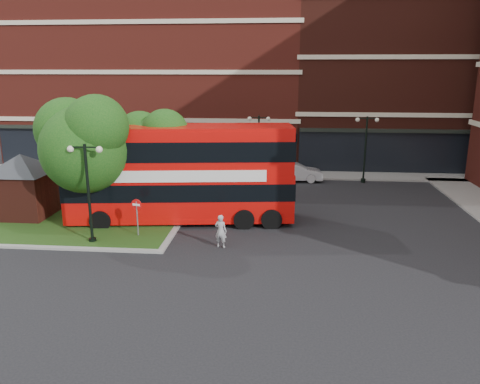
# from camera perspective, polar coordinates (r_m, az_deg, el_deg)

# --- Properties ---
(ground) EXTENTS (120.00, 120.00, 0.00)m
(ground) POSITION_cam_1_polar(r_m,az_deg,el_deg) (22.80, -4.71, -6.93)
(ground) COLOR black
(ground) RESTS_ON ground
(pavement_far) EXTENTS (44.00, 3.00, 0.12)m
(pavement_far) POSITION_cam_1_polar(r_m,az_deg,el_deg) (38.46, -0.58, 2.29)
(pavement_far) COLOR slate
(pavement_far) RESTS_ON ground
(terrace_far_left) EXTENTS (26.00, 12.00, 14.00)m
(terrace_far_left) POSITION_cam_1_polar(r_m,az_deg,el_deg) (46.37, -9.80, 12.89)
(terrace_far_left) COLOR maroon
(terrace_far_left) RESTS_ON ground
(terrace_far_right) EXTENTS (18.00, 12.00, 16.00)m
(terrace_far_right) POSITION_cam_1_polar(r_m,az_deg,el_deg) (46.01, 18.54, 13.59)
(terrace_far_right) COLOR #471911
(terrace_far_right) RESTS_ON ground
(traffic_island) EXTENTS (12.60, 7.60, 0.15)m
(traffic_island) POSITION_cam_1_polar(r_m,az_deg,el_deg) (27.86, -20.10, -3.57)
(traffic_island) COLOR gray
(traffic_island) RESTS_ON ground
(kiosk) EXTENTS (6.51, 6.51, 3.60)m
(kiosk) POSITION_cam_1_polar(r_m,az_deg,el_deg) (29.53, -24.97, 1.48)
(kiosk) COLOR #471911
(kiosk) RESTS_ON traffic_island
(tree_island_west) EXTENTS (5.40, 4.71, 7.21)m
(tree_island_west) POSITION_cam_1_polar(r_m,az_deg,el_deg) (25.85, -18.59, 5.98)
(tree_island_west) COLOR #2D2116
(tree_island_west) RESTS_ON ground
(tree_island_east) EXTENTS (4.46, 3.90, 6.29)m
(tree_island_east) POSITION_cam_1_polar(r_m,az_deg,el_deg) (27.24, -10.57, 5.74)
(tree_island_east) COLOR #2D2116
(tree_island_east) RESTS_ON ground
(lamp_island) EXTENTS (1.72, 0.36, 5.00)m
(lamp_island) POSITION_cam_1_polar(r_m,az_deg,el_deg) (23.66, -18.02, 0.38)
(lamp_island) COLOR black
(lamp_island) RESTS_ON ground
(lamp_far_left) EXTENTS (1.72, 0.36, 5.00)m
(lamp_far_left) POSITION_cam_1_polar(r_m,az_deg,el_deg) (35.83, 2.29, 5.85)
(lamp_far_left) COLOR black
(lamp_far_left) RESTS_ON ground
(lamp_far_right) EXTENTS (1.72, 0.36, 5.00)m
(lamp_far_right) POSITION_cam_1_polar(r_m,az_deg,el_deg) (36.33, 15.05, 5.48)
(lamp_far_right) COLOR black
(lamp_far_right) RESTS_ON ground
(bus) EXTENTS (12.70, 4.30, 4.75)m
(bus) POSITION_cam_1_polar(r_m,az_deg,el_deg) (26.12, -7.30, 2.98)
(bus) COLOR red
(bus) RESTS_ON ground
(woman) EXTENTS (0.68, 0.53, 1.65)m
(woman) POSITION_cam_1_polar(r_m,az_deg,el_deg) (22.69, -2.36, -4.78)
(woman) COLOR #9B9B9E
(woman) RESTS_ON ground
(car_silver) EXTENTS (3.65, 1.56, 1.23)m
(car_silver) POSITION_cam_1_polar(r_m,az_deg,el_deg) (38.48, -6.80, 3.04)
(car_silver) COLOR #AEB1B5
(car_silver) RESTS_ON ground
(car_white) EXTENTS (4.36, 1.66, 1.42)m
(car_white) POSITION_cam_1_polar(r_m,az_deg,el_deg) (36.20, 6.63, 2.44)
(car_white) COLOR silver
(car_white) RESTS_ON ground
(no_entry_sign) EXTENTS (0.56, 0.18, 2.06)m
(no_entry_sign) POSITION_cam_1_polar(r_m,az_deg,el_deg) (24.27, -12.46, -2.20)
(no_entry_sign) COLOR slate
(no_entry_sign) RESTS_ON ground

